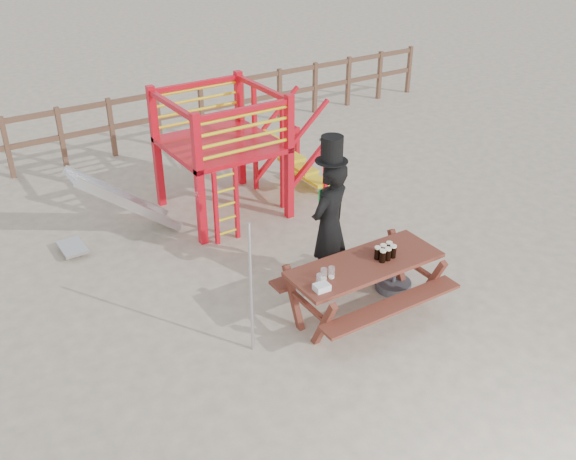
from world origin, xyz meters
name	(u,v)px	position (x,y,z in m)	size (l,w,h in m)	color
ground	(344,321)	(0.00, 0.00, 0.00)	(60.00, 60.00, 0.00)	beige
back_fence	(135,116)	(0.00, 7.00, 0.74)	(15.09, 0.09, 1.20)	brown
playground_fort	(218,153)	(0.12, 3.58, 1.07)	(4.71, 1.84, 2.10)	red
picnic_table	(364,282)	(0.30, 0.00, 0.49)	(2.03, 1.42, 0.78)	brown
man_with_hat	(329,223)	(0.31, 0.78, 0.99)	(0.79, 0.65, 2.20)	black
metal_pole	(251,290)	(-1.27, 0.15, 0.87)	(0.04, 0.04, 1.74)	#B2B2B7
parasol_base	(393,285)	(1.02, 0.21, 0.06)	(0.49, 0.49, 0.21)	#38383D
paper_bag	(322,287)	(-0.52, -0.19, 0.82)	(0.18, 0.14, 0.08)	white
stout_pints	(386,252)	(0.58, -0.05, 0.87)	(0.28, 0.19, 0.17)	black
empty_glasses	(325,276)	(-0.37, -0.05, 0.85)	(0.29, 0.15, 0.15)	silver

